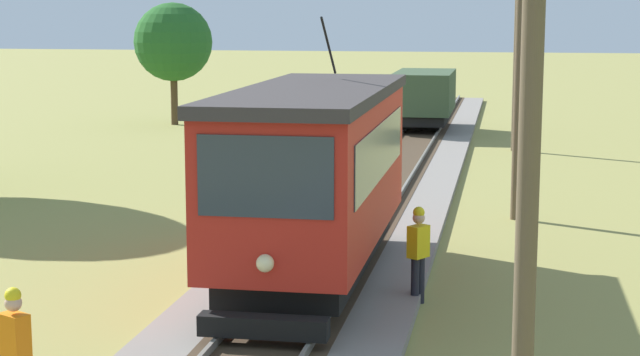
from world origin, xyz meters
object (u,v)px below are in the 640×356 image
utility_pole_mid (519,73)px  second_worker (418,251)px  utility_pole_far (517,52)px  tree_horizon (173,42)px  red_tram (314,174)px  freight_car (424,97)px  gravel_pile (331,121)px  utility_pole_near_tram (528,177)px  track_worker (15,348)px

utility_pole_mid → second_worker: size_ratio=4.01×
utility_pole_far → tree_horizon: bearing=157.1°
red_tram → tree_horizon: size_ratio=1.54×
freight_car → tree_horizon: (-11.54, 1.37, 2.20)m
utility_pole_mid → gravel_pile: bearing=113.5°
tree_horizon → utility_pole_mid: bearing=-51.9°
freight_car → utility_pole_mid: utility_pole_mid is taller
utility_pole_near_tram → track_worker: bearing=172.7°
track_worker → tree_horizon: 35.50m
second_worker → utility_pole_mid: bearing=110.4°
utility_pole_near_tram → utility_pole_mid: bearing=90.0°
freight_car → utility_pole_mid: bearing=-78.2°
utility_pole_mid → second_worker: (-1.75, -8.24, -2.69)m
gravel_pile → second_worker: 26.75m
utility_pole_mid → gravel_pile: size_ratio=3.40×
red_tram → utility_pole_mid: (3.79, 7.47, 1.48)m
second_worker → gravel_pile: bearing=135.4°
red_tram → track_worker: red_tram is taller
freight_car → gravel_pile: size_ratio=2.47×
freight_car → tree_horizon: bearing=173.2°
red_tram → utility_pole_far: (3.79, 20.57, 1.50)m
red_tram → utility_pole_far: size_ratio=1.19×
freight_car → second_worker: size_ratio=2.91×
utility_pole_far → red_tram: bearing=-100.4°
utility_pole_near_tram → utility_pole_far: size_ratio=0.95×
freight_car → utility_pole_far: utility_pole_far is taller
second_worker → tree_horizon: size_ratio=0.32×
utility_pole_mid → second_worker: 8.84m
freight_car → second_worker: (2.04, -26.45, -0.57)m
red_tram → utility_pole_mid: utility_pole_mid is taller
track_worker → tree_horizon: tree_horizon is taller
gravel_pile → track_worker: (1.43, -32.46, 0.48)m
utility_pole_far → tree_horizon: size_ratio=1.30×
utility_pole_mid → red_tram: bearing=-116.9°
freight_car → track_worker: 32.96m
red_tram → second_worker: 2.49m
gravel_pile → utility_pole_far: bearing=-31.3°
utility_pole_near_tram → tree_horizon: utility_pole_near_tram is taller
red_tram → tree_horizon: 29.45m
gravel_pile → freight_car: bearing=5.7°
utility_pole_mid → utility_pole_far: (-0.00, 13.11, 0.02)m
red_tram → utility_pole_near_tram: bearing=-64.6°
red_tram → freight_car: size_ratio=1.64×
red_tram → utility_pole_far: utility_pole_far is taller
freight_car → red_tram: bearing=-90.0°
red_tram → tree_horizon: bearing=113.1°
freight_car → gravel_pile: bearing=-174.3°
track_worker → utility_pole_mid: bearing=-175.2°
gravel_pile → tree_horizon: tree_horizon is taller
red_tram → utility_pole_near_tram: (3.79, -7.98, 1.31)m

